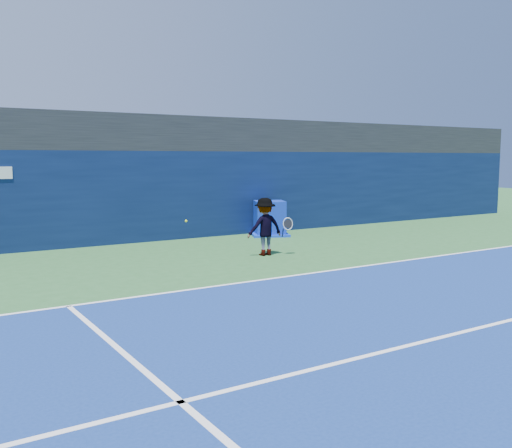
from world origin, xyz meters
name	(u,v)px	position (x,y,z in m)	size (l,w,h in m)	color
ground	(377,305)	(0.00, 0.00, 0.00)	(80.00, 80.00, 0.00)	#295D2C
baseline	(286,277)	(0.00, 3.00, 0.01)	(24.00, 0.10, 0.01)	white
service_line	(466,331)	(0.00, -2.00, 0.01)	(24.00, 0.10, 0.01)	white
stadium_band	(148,134)	(0.00, 11.50, 3.60)	(36.00, 3.00, 1.20)	black
back_wall_assembly	(160,195)	(0.00, 10.50, 1.50)	(36.00, 1.03, 3.00)	#0B193D
equipment_cart	(270,220)	(3.66, 9.22, 0.57)	(1.71, 1.71, 1.24)	#0B24A4
tennis_player	(265,227)	(1.22, 5.78, 0.82)	(1.29, 0.73, 1.65)	white
tennis_ball	(186,221)	(-1.58, 5.07, 1.22)	(0.06, 0.06, 0.06)	#D0E419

